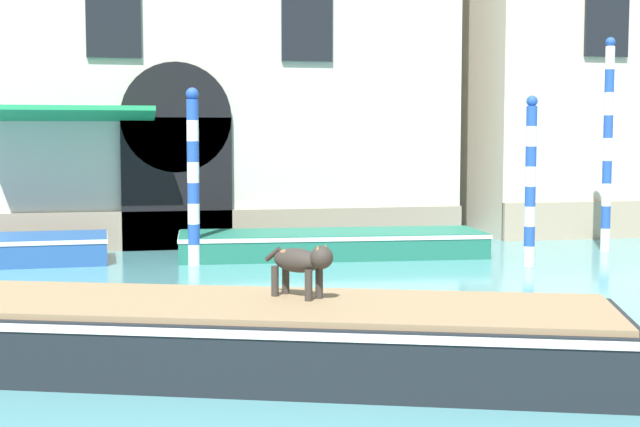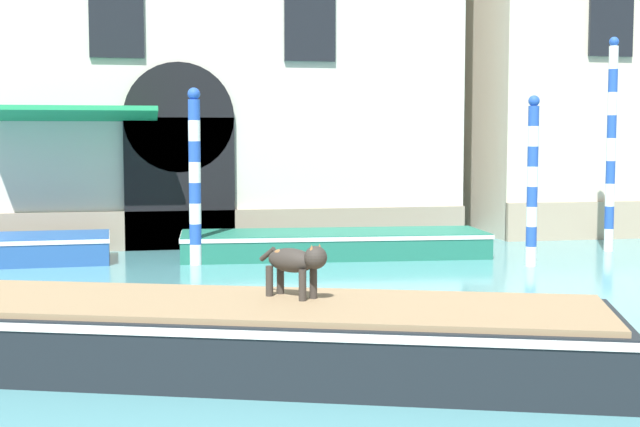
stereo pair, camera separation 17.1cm
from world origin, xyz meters
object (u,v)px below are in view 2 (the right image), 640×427
at_px(boat_moored_far, 334,243).
at_px(mooring_pole_3, 611,144).
at_px(mooring_pole_2, 195,176).
at_px(mooring_pole_0, 532,181).
at_px(boat_foreground, 254,334).
at_px(dog_on_deck, 296,262).

bearing_deg(boat_moored_far, mooring_pole_3, 1.00).
relative_size(mooring_pole_2, mooring_pole_3, 0.74).
bearing_deg(mooring_pole_3, mooring_pole_0, -145.77).
bearing_deg(mooring_pole_3, boat_moored_far, 176.80).
relative_size(mooring_pole_0, mooring_pole_2, 0.95).
height_order(mooring_pole_0, mooring_pole_3, mooring_pole_3).
height_order(boat_foreground, boat_moored_far, boat_foreground).
height_order(dog_on_deck, mooring_pole_3, mooring_pole_3).
height_order(boat_moored_far, mooring_pole_3, mooring_pole_3).
relative_size(boat_moored_far, mooring_pole_0, 1.97).
distance_m(dog_on_deck, mooring_pole_3, 11.80).
bearing_deg(boat_foreground, mooring_pole_0, 66.76).
xyz_separation_m(boat_foreground, mooring_pole_0, (6.17, 6.61, 1.25)).
bearing_deg(mooring_pole_2, boat_moored_far, 12.87).
bearing_deg(mooring_pole_2, mooring_pole_3, 2.07).
height_order(boat_foreground, mooring_pole_3, mooring_pole_3).
relative_size(boat_foreground, mooring_pole_0, 2.39).
distance_m(dog_on_deck, mooring_pole_0, 8.65).
bearing_deg(mooring_pole_0, mooring_pole_2, 166.89).
xyz_separation_m(boat_moored_far, mooring_pole_2, (-2.89, -0.66, 1.45)).
relative_size(dog_on_deck, mooring_pole_0, 0.23).
relative_size(boat_foreground, dog_on_deck, 10.57).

